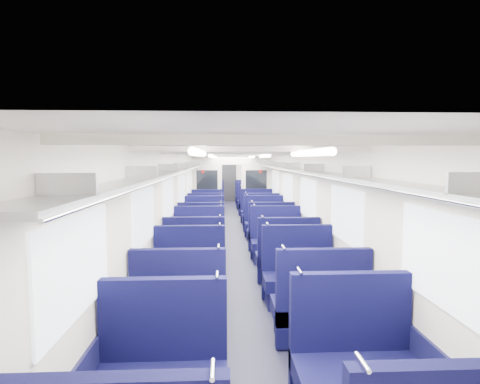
{
  "coord_description": "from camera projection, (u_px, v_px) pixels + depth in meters",
  "views": [
    {
      "loc": [
        -0.31,
        -10.19,
        2.2
      ],
      "look_at": [
        0.22,
        1.37,
        1.16
      ],
      "focal_mm": 27.66,
      "sensor_mm": 36.0,
      "label": 1
    }
  ],
  "objects": [
    {
      "name": "seat_24",
      "position": [
        212.0,
        199.0,
        16.64
      ],
      "size": [
        1.09,
        0.6,
        1.22
      ],
      "color": "#0C0C3A",
      "rests_on": "floor"
    },
    {
      "name": "end_door",
      "position": [
        229.0,
        182.0,
        19.15
      ],
      "size": [
        0.75,
        0.06,
        2.0
      ],
      "primitive_type": "cube",
      "color": "black",
      "rests_on": "floor"
    },
    {
      "name": "seat_27",
      "position": [
        247.0,
        197.0,
        17.78
      ],
      "size": [
        1.09,
        0.6,
        1.22
      ],
      "color": "#0C0C3A",
      "rests_on": "floor"
    },
    {
      "name": "dado_right",
      "position": [
        284.0,
        225.0,
        10.38
      ],
      "size": [
        0.03,
        17.9,
        0.7
      ],
      "primitive_type": "cube",
      "color": "black",
      "rests_on": "floor"
    },
    {
      "name": "ceiling",
      "position": [
        234.0,
        153.0,
        10.14
      ],
      "size": [
        2.8,
        18.0,
        0.01
      ],
      "primitive_type": "cube",
      "color": "white",
      "rests_on": "wall_left"
    },
    {
      "name": "floor",
      "position": [
        234.0,
        238.0,
        10.35
      ],
      "size": [
        2.8,
        18.0,
        0.01
      ],
      "primitive_type": "cube",
      "color": "black",
      "rests_on": "ground"
    },
    {
      "name": "seat_21",
      "position": [
        252.0,
        206.0,
        14.39
      ],
      "size": [
        1.09,
        0.6,
        1.22
      ],
      "color": "#0C0C3A",
      "rests_on": "floor"
    },
    {
      "name": "seat_3",
      "position": [
        354.0,
        368.0,
        3.23
      ],
      "size": [
        1.09,
        0.6,
        1.22
      ],
      "color": "#0C0C3A",
      "rests_on": "floor"
    },
    {
      "name": "seat_11",
      "position": [
        276.0,
        244.0,
        7.94
      ],
      "size": [
        1.09,
        0.6,
        1.22
      ],
      "color": "#0C0C3A",
      "rests_on": "floor"
    },
    {
      "name": "seat_14",
      "position": [
        204.0,
        226.0,
        10.1
      ],
      "size": [
        1.09,
        0.6,
        1.22
      ],
      "color": "#0C0C3A",
      "rests_on": "floor"
    },
    {
      "name": "seat_10",
      "position": [
        199.0,
        245.0,
        7.89
      ],
      "size": [
        1.09,
        0.6,
        1.22
      ],
      "color": "#0C0C3A",
      "rests_on": "floor"
    },
    {
      "name": "seat_18",
      "position": [
        207.0,
        214.0,
        12.23
      ],
      "size": [
        1.09,
        0.6,
        1.22
      ],
      "color": "#0C0C3A",
      "rests_on": "floor"
    },
    {
      "name": "dado_left",
      "position": [
        185.0,
        226.0,
        10.25
      ],
      "size": [
        0.03,
        17.9,
        0.7
      ],
      "primitive_type": "cube",
      "color": "black",
      "rests_on": "floor"
    },
    {
      "name": "seat_16",
      "position": [
        206.0,
        219.0,
        11.24
      ],
      "size": [
        1.09,
        0.6,
        1.22
      ],
      "color": "#0C0C3A",
      "rests_on": "floor"
    },
    {
      "name": "bulkhead",
      "position": [
        232.0,
        186.0,
        13.21
      ],
      "size": [
        2.8,
        0.1,
        2.35
      ],
      "color": "silver",
      "rests_on": "floor"
    },
    {
      "name": "seat_2",
      "position": [
        162.0,
        379.0,
        3.07
      ],
      "size": [
        1.09,
        0.6,
        1.22
      ],
      "color": "#0C0C3A",
      "rests_on": "floor"
    },
    {
      "name": "seat_23",
      "position": [
        250.0,
        202.0,
        15.67
      ],
      "size": [
        1.09,
        0.6,
        1.22
      ],
      "color": "#0C0C3A",
      "rests_on": "floor"
    },
    {
      "name": "seat_6",
      "position": [
        189.0,
        280.0,
        5.56
      ],
      "size": [
        1.09,
        0.6,
        1.22
      ],
      "color": "#0C0C3A",
      "rests_on": "floor"
    },
    {
      "name": "seat_7",
      "position": [
        298.0,
        279.0,
        5.62
      ],
      "size": [
        1.09,
        0.6,
        1.22
      ],
      "color": "#0C0C3A",
      "rests_on": "floor"
    },
    {
      "name": "seat_19",
      "position": [
        257.0,
        213.0,
        12.46
      ],
      "size": [
        1.09,
        0.6,
        1.22
      ],
      "color": "#0C0C3A",
      "rests_on": "floor"
    },
    {
      "name": "windows",
      "position": [
        235.0,
        188.0,
        9.76
      ],
      "size": [
        2.78,
        15.6,
        0.75
      ],
      "color": "white",
      "rests_on": "wall_left"
    },
    {
      "name": "seat_9",
      "position": [
        287.0,
        261.0,
        6.64
      ],
      "size": [
        1.09,
        0.6,
        1.22
      ],
      "color": "#0C0C3A",
      "rests_on": "floor"
    },
    {
      "name": "wall_right",
      "position": [
        284.0,
        196.0,
        10.31
      ],
      "size": [
        0.02,
        18.0,
        2.35
      ],
      "primitive_type": "cube",
      "color": "silver",
      "rests_on": "floor"
    },
    {
      "name": "seat_17",
      "position": [
        261.0,
        219.0,
        11.21
      ],
      "size": [
        1.09,
        0.6,
        1.22
      ],
      "color": "#0C0C3A",
      "rests_on": "floor"
    },
    {
      "name": "luggage_rack_right",
      "position": [
        278.0,
        167.0,
        10.23
      ],
      "size": [
        0.36,
        17.4,
        0.18
      ],
      "color": "#B2B5BA",
      "rests_on": "wall_right"
    },
    {
      "name": "wall_left",
      "position": [
        184.0,
        196.0,
        10.18
      ],
      "size": [
        0.02,
        18.0,
        2.35
      ],
      "primitive_type": "cube",
      "color": "silver",
      "rests_on": "floor"
    },
    {
      "name": "seat_22",
      "position": [
        211.0,
        202.0,
        15.61
      ],
      "size": [
        1.09,
        0.6,
        1.22
      ],
      "color": "#0C0C3A",
      "rests_on": "floor"
    },
    {
      "name": "seat_15",
      "position": [
        264.0,
        225.0,
        10.21
      ],
      "size": [
        1.09,
        0.6,
        1.22
      ],
      "color": "#0C0C3A",
      "rests_on": "floor"
    },
    {
      "name": "seat_5",
      "position": [
        319.0,
        312.0,
        4.41
      ],
      "size": [
        1.09,
        0.6,
        1.22
      ],
      "color": "#0C0C3A",
      "rests_on": "floor"
    },
    {
      "name": "seat_20",
      "position": [
        210.0,
        206.0,
        14.35
      ],
      "size": [
        1.09,
        0.6,
        1.22
      ],
      "color": "#0C0C3A",
      "rests_on": "floor"
    },
    {
      "name": "seat_4",
      "position": [
        180.0,
        312.0,
        4.4
      ],
      "size": [
        1.09,
        0.6,
        1.22
      ],
      "color": "#0C0C3A",
      "rests_on": "floor"
    },
    {
      "name": "luggage_rack_left",
      "position": [
        190.0,
        167.0,
        10.11
      ],
      "size": [
        0.36,
        17.4,
        0.18
      ],
      "color": "#B2B5BA",
      "rests_on": "wall_left"
    },
    {
      "name": "seat_13",
      "position": [
        270.0,
        235.0,
        8.92
      ],
      "size": [
        1.09,
        0.6,
        1.22
      ],
      "color": "#0C0C3A",
      "rests_on": "floor"
    },
    {
      "name": "seat_8",
      "position": [
        195.0,
        260.0,
        6.7
      ],
      "size": [
        1.09,
        0.6,
        1.22
      ],
      "color": "#0C0C3A",
      "rests_on": "floor"
    },
    {
      "name": "seat_25",
      "position": [
        248.0,
        199.0,
        16.79
      ],
      "size": [
        1.09,
        0.6,
        1.22
      ],
      "color": "#0C0C3A",
      "rests_on": "floor"
    },
    {
      "name": "seat_26",
      "position": [
        212.0,
        197.0,
        17.86
      ],
      "size": [
        1.09,
        0.6,
        1.22
      ],
      "color": "#0C0C3A",
      "rests_on": "floor"
    },
    {
      "name": "ceiling_fittings",
      "position": [
        235.0,
        156.0,
        9.88
      ],
      "size": [
        2.7,
        16.06,
        0.11
      ],
      "color": "silver",
      "rests_on": "ceiling"
    },
    {
      "name": "seat_12",
      "position": [
        202.0,
        235.0,
        8.87
      ],
      "size": [
        1.09,
        0.6,
        1.22
      ],
      "color": "#0C0C3A",
      "rests_on": "floor"
    },
    {
      "name": "wall_far",
      "position": [
        229.0,
        179.0,
        19.2
      ],
      "size": [
        2.8,
        0.02,
        2.35
      ],
      "primitive_type": "cube",
      "color": "silver",
      "rests_on": "floor"
    }
  ]
}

